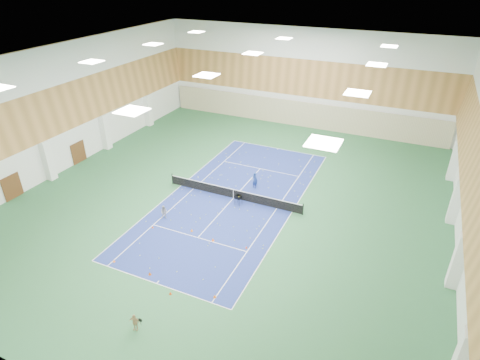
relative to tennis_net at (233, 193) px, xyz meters
name	(u,v)px	position (x,y,z in m)	size (l,w,h in m)	color
ground	(233,198)	(0.00, 0.00, -0.55)	(40.00, 40.00, 0.00)	#296038
room_shell	(233,136)	(0.00, 0.00, 5.45)	(36.00, 40.00, 12.00)	white
wood_cladding	(233,113)	(0.00, 0.00, 7.45)	(36.00, 40.00, 8.00)	#B98144
ceiling_light_grid	(232,63)	(0.00, 0.00, 11.37)	(21.40, 25.40, 0.06)	white
court_surface	(233,198)	(0.00, 0.00, -0.55)	(10.97, 23.77, 0.01)	navy
tennis_balls_scatter	(233,198)	(0.00, 0.00, -0.50)	(10.57, 22.77, 0.07)	#CFE126
tennis_net	(233,193)	(0.00, 0.00, 0.00)	(12.80, 0.10, 1.10)	black
back_curtain	(300,114)	(0.00, 19.75, 1.05)	(35.40, 0.16, 3.20)	#C6B793
door_left_a	(12,187)	(-17.92, -8.00, 0.55)	(0.08, 1.80, 2.20)	#593319
door_left_b	(79,152)	(-17.92, 0.00, 0.55)	(0.08, 1.80, 2.20)	#593319
coach	(255,180)	(1.01, 2.55, 0.26)	(0.59, 0.39, 1.62)	navy
child_court	(164,212)	(-3.82, -5.21, 0.05)	(0.58, 0.45, 1.19)	gray
child_apron	(135,322)	(1.08, -15.48, 0.03)	(0.68, 0.28, 1.16)	tan
ball_cart	(238,200)	(0.83, -0.73, -0.09)	(0.53, 0.53, 0.92)	black
cone_svc_a	(153,227)	(-3.93, -6.77, -0.45)	(0.18, 0.18, 0.19)	#E24F0B
cone_svc_b	(192,230)	(-0.85, -5.87, -0.43)	(0.21, 0.21, 0.24)	orange
cone_svc_c	(213,240)	(1.25, -6.28, -0.42)	(0.23, 0.23, 0.25)	#FF580D
cone_svc_d	(246,247)	(3.91, -6.04, -0.45)	(0.17, 0.17, 0.19)	#F4410C
cone_base_a	(114,261)	(-3.99, -11.32, -0.45)	(0.19, 0.19, 0.21)	orange
cone_base_b	(150,273)	(-0.90, -11.36, -0.43)	(0.22, 0.22, 0.25)	#D7540B
cone_base_c	(170,293)	(1.36, -12.31, -0.45)	(0.19, 0.19, 0.21)	#E4420C
cone_base_d	(215,296)	(4.08, -11.39, -0.43)	(0.21, 0.21, 0.23)	orange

